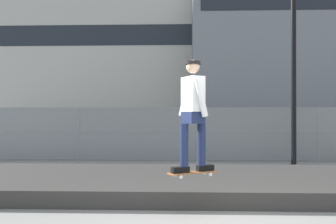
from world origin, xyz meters
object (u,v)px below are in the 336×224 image
Objects in this scene: skateboard at (193,173)px; skater at (193,108)px; parked_car_near at (71,133)px; parked_car_mid at (220,133)px; street_lamp at (294,35)px.

skater reaches higher than skateboard.
parked_car_near reaches higher than skateboard.
parked_car_near is (-4.75, 9.12, -0.89)m from skater.
parked_car_mid is (1.39, 9.12, 0.11)m from skateboard.
parked_car_near is 6.14m from parked_car_mid.
skateboard is 7.33m from street_lamp.
skateboard is at bearing -90.00° from skater.
skateboard is 0.18× the size of parked_car_near.
street_lamp reaches higher than parked_car_mid.
skateboard is at bearing -98.68° from parked_car_mid.
street_lamp reaches higher than skater.
parked_car_mid is at bearing 81.32° from skateboard.
skater is (0.00, 0.00, 0.99)m from skateboard.
parked_car_mid is (-1.90, 3.49, -3.24)m from street_lamp.
skateboard is 0.12× the size of street_lamp.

